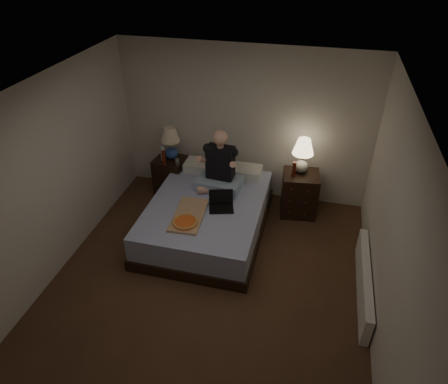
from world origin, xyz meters
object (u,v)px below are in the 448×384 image
(pizza_box, at_px, (185,222))
(beer_bottle_left, at_px, (164,158))
(laptop, at_px, (221,202))
(water_bottle, at_px, (163,154))
(nightstand_right, at_px, (299,194))
(person, at_px, (219,161))
(bed, at_px, (207,216))
(beer_bottle_right, at_px, (294,169))
(lamp_right, at_px, (302,156))
(soda_can, at_px, (177,162))
(radiator, at_px, (364,281))
(nightstand_left, at_px, (172,176))
(lamp_left, at_px, (171,143))

(pizza_box, bearing_deg, beer_bottle_left, 118.12)
(laptop, bearing_deg, water_bottle, 126.17)
(nightstand_right, distance_m, person, 1.42)
(nightstand_right, xyz_separation_m, water_bottle, (-2.25, -0.00, 0.42))
(bed, height_order, beer_bottle_right, beer_bottle_right)
(lamp_right, distance_m, soda_can, 1.98)
(bed, xyz_separation_m, lamp_right, (1.26, 0.88, 0.72))
(lamp_right, bearing_deg, pizza_box, -133.61)
(radiator, bearing_deg, nightstand_left, 152.75)
(beer_bottle_right, xyz_separation_m, person, (-1.07, -0.34, 0.17))
(lamp_left, relative_size, pizza_box, 0.74)
(lamp_left, height_order, lamp_right, lamp_right)
(soda_can, distance_m, beer_bottle_right, 1.86)
(person, height_order, pizza_box, person)
(beer_bottle_right, height_order, radiator, beer_bottle_right)
(nightstand_right, relative_size, radiator, 0.44)
(nightstand_left, height_order, soda_can, soda_can)
(nightstand_left, distance_m, water_bottle, 0.46)
(radiator, bearing_deg, water_bottle, 154.36)
(pizza_box, bearing_deg, bed, 74.15)
(beer_bottle_right, distance_m, radiator, 1.92)
(nightstand_left, distance_m, lamp_left, 0.61)
(nightstand_left, height_order, pizza_box, nightstand_left)
(pizza_box, relative_size, radiator, 0.47)
(bed, distance_m, person, 0.84)
(water_bottle, xyz_separation_m, soda_can, (0.27, -0.07, -0.07))
(bed, bearing_deg, lamp_right, 35.12)
(beer_bottle_left, height_order, laptop, beer_bottle_left)
(beer_bottle_left, bearing_deg, water_bottle, 117.32)
(lamp_left, bearing_deg, nightstand_left, -117.50)
(lamp_left, bearing_deg, nightstand_right, -2.61)
(lamp_right, relative_size, person, 0.60)
(nightstand_left, bearing_deg, person, -19.64)
(lamp_right, xyz_separation_m, pizza_box, (-1.39, -1.46, -0.42))
(lamp_left, relative_size, person, 0.60)
(lamp_left, relative_size, lamp_right, 1.00)
(nightstand_right, bearing_deg, radiator, -65.21)
(soda_can, height_order, person, person)
(laptop, distance_m, pizza_box, 0.60)
(nightstand_right, xyz_separation_m, beer_bottle_left, (-2.19, -0.11, 0.41))
(laptop, bearing_deg, person, 90.60)
(soda_can, distance_m, laptop, 1.28)
(beer_bottle_right, bearing_deg, radiator, -54.01)
(lamp_right, height_order, water_bottle, lamp_right)
(beer_bottle_right, distance_m, pizza_box, 1.87)
(lamp_left, height_order, pizza_box, lamp_left)
(lamp_right, xyz_separation_m, beer_bottle_right, (-0.10, -0.13, -0.17))
(nightstand_right, height_order, water_bottle, water_bottle)
(bed, height_order, nightstand_right, nightstand_right)
(person, height_order, laptop, person)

